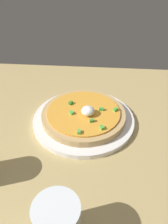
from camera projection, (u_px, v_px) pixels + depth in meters
The scene contains 3 objects.
dining_table at pixel (98, 130), 63.24cm from camera, with size 126.53×77.23×2.41cm, color tan.
plate at pixel (84, 119), 64.22cm from camera, with size 29.51×29.51×1.46cm, color white.
pizza at pixel (84, 114), 63.00cm from camera, with size 24.21×24.21×4.93cm.
Camera 1 is at (0.14, 46.97, 44.09)cm, focal length 34.92 mm.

